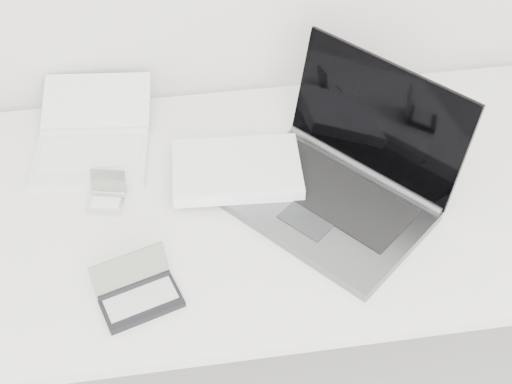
{
  "coord_description": "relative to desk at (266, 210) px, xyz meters",
  "views": [
    {
      "loc": [
        -0.19,
        0.43,
        1.92
      ],
      "look_at": [
        -0.03,
        1.51,
        0.79
      ],
      "focal_mm": 50.0,
      "sensor_mm": 36.0,
      "label": 1
    }
  ],
  "objects": [
    {
      "name": "netbook_open_white",
      "position": [
        -0.4,
        0.22,
        0.07
      ],
      "size": [
        0.31,
        0.37,
        0.08
      ],
      "rotation": [
        0.0,
        0.0,
        -0.11
      ],
      "color": "white",
      "rests_on": "desk"
    },
    {
      "name": "laptop_large",
      "position": [
        0.1,
        -0.0,
        0.09
      ],
      "size": [
        0.64,
        0.56,
        0.29
      ],
      "rotation": [
        0.0,
        0.0,
        -0.86
      ],
      "color": "slate",
      "rests_on": "desk"
    },
    {
      "name": "desk",
      "position": [
        0.0,
        0.0,
        0.0
      ],
      "size": [
        1.6,
        0.8,
        0.73
      ],
      "color": "white",
      "rests_on": "ground"
    },
    {
      "name": "pda_silver",
      "position": [
        -0.36,
        0.04,
        0.06
      ],
      "size": [
        0.1,
        0.1,
        0.06
      ],
      "rotation": [
        0.0,
        0.0,
        -0.22
      ],
      "color": "silver",
      "rests_on": "desk"
    },
    {
      "name": "palmtop_charcoal",
      "position": [
        -0.3,
        -0.25,
        0.06
      ],
      "size": [
        0.18,
        0.16,
        0.08
      ],
      "rotation": [
        0.0,
        0.0,
        0.31
      ],
      "color": "black",
      "rests_on": "desk"
    }
  ]
}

